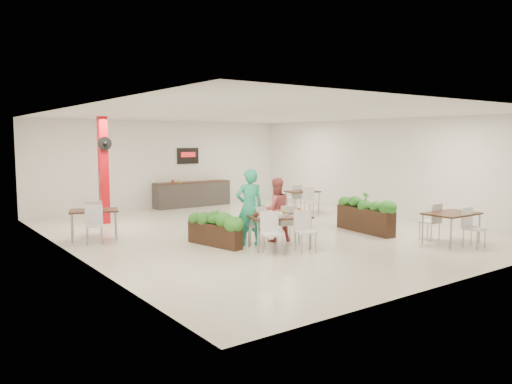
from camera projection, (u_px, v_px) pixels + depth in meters
ground at (260, 231)px, 13.74m from camera, size 12.00×12.00×0.00m
room_shell at (260, 158)px, 13.53m from camera, size 10.10×12.10×3.22m
red_column at (104, 169)px, 14.86m from camera, size 0.40×0.41×3.20m
service_counter at (192, 193)px, 18.82m from camera, size 3.00×0.64×2.20m
main_table at (279, 221)px, 11.58m from camera, size 1.66×1.92×0.92m
diner_man at (249, 207)px, 11.84m from camera, size 0.77×0.62×1.83m
diner_woman at (276, 210)px, 12.33m from camera, size 0.91×0.80×1.57m
planter_left at (214, 226)px, 11.79m from camera, size 0.67×1.68×0.88m
planter_right at (365, 214)px, 13.54m from camera, size 0.59×2.08×1.09m
side_table_a at (94, 215)px, 12.60m from camera, size 1.35×1.67×0.92m
side_table_b at (303, 195)px, 17.22m from camera, size 1.19×1.67×0.92m
side_table_c at (451, 217)px, 12.09m from camera, size 1.32×1.62×0.92m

